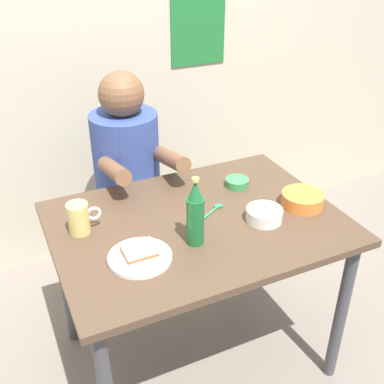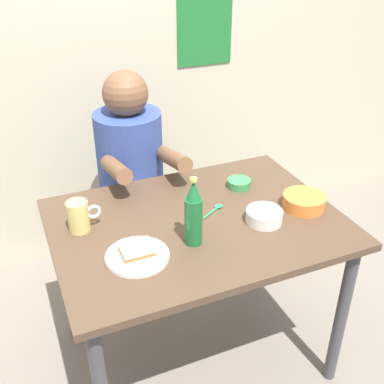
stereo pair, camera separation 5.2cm
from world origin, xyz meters
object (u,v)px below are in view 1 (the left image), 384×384
stool (132,226)px  plate_orange (140,257)px  person_seated (127,155)px  beer_mug (79,218)px  sandwich (140,252)px  beer_bottle (195,214)px  rice_bowl_white (264,214)px  dining_table (197,240)px

stool → plate_orange: 0.88m
person_seated → beer_mug: size_ratio=5.71×
plate_orange → sandwich: size_ratio=2.00×
stool → beer_bottle: size_ratio=1.72×
rice_bowl_white → person_seated: bearing=113.4°
dining_table → rice_bowl_white: 0.28m
stool → beer_mug: (-0.34, -0.52, 0.45)m
stool → rice_bowl_white: (0.31, -0.74, 0.42)m
dining_table → person_seated: bearing=97.5°
dining_table → plate_orange: (-0.28, -0.13, 0.10)m
plate_orange → sandwich: bearing=0.0°
stool → beer_bottle: 0.91m
dining_table → sandwich: sandwich is taller
person_seated → plate_orange: size_ratio=3.27×
dining_table → stool: size_ratio=2.44×
stool → rice_bowl_white: 0.90m
person_seated → sandwich: (-0.20, -0.75, 0.01)m
stool → beer_bottle: beer_bottle is taller
plate_orange → beer_bottle: 0.24m
beer_bottle → rice_bowl_white: beer_bottle is taller
person_seated → rice_bowl_white: 0.79m
beer_bottle → sandwich: bearing=-177.6°
person_seated → rice_bowl_white: (0.31, -0.73, 0.00)m
dining_table → beer_mug: size_ratio=8.73×
stool → plate_orange: plate_orange is taller
dining_table → beer_bottle: 0.26m
beer_bottle → stool: bearing=91.0°
beer_bottle → rice_bowl_white: (0.30, 0.02, -0.09)m
dining_table → beer_bottle: size_ratio=4.20×
stool → plate_orange: bearing=-104.6°
stool → dining_table: bearing=-82.6°
sandwich → rice_bowl_white: same height
person_seated → plate_orange: 0.78m
person_seated → sandwich: person_seated is taller
plate_orange → rice_bowl_white: 0.51m
sandwich → rice_bowl_white: 0.51m
stool → sandwich: 0.90m
beer_mug → dining_table: bearing=-14.9°
rice_bowl_white → stool: bearing=113.1°
sandwich → beer_bottle: size_ratio=0.42×
dining_table → rice_bowl_white: (0.23, -0.11, 0.12)m
dining_table → sandwich: bearing=-154.6°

